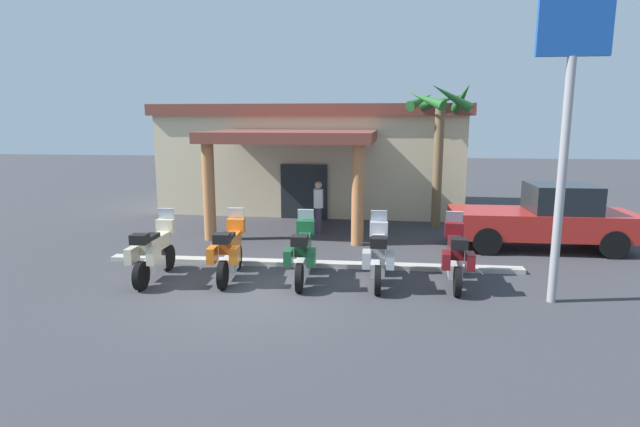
{
  "coord_description": "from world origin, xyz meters",
  "views": [
    {
      "loc": [
        2.79,
        -10.86,
        3.86
      ],
      "look_at": [
        1.21,
        3.25,
        1.2
      ],
      "focal_mm": 28.92,
      "sensor_mm": 36.0,
      "label": 1
    }
  ],
  "objects_px": {
    "motorcycle_orange": "(229,251)",
    "pedestrian": "(318,203)",
    "motel_building": "(314,156)",
    "motorcycle_green": "(303,253)",
    "motorcycle_silver": "(378,255)",
    "palm_tree_near_portico": "(439,121)",
    "motorcycle_cream": "(154,252)",
    "roadside_sign": "(568,103)",
    "pickup_truck_red": "(546,218)",
    "motorcycle_maroon": "(456,256)"
  },
  "relations": [
    {
      "from": "motorcycle_orange",
      "to": "pedestrian",
      "type": "xyz_separation_m",
      "value": [
        1.55,
        5.22,
        0.32
      ]
    },
    {
      "from": "motel_building",
      "to": "motorcycle_green",
      "type": "xyz_separation_m",
      "value": [
        0.98,
        -10.28,
        -1.53
      ]
    },
    {
      "from": "motorcycle_silver",
      "to": "motorcycle_orange",
      "type": "bearing_deg",
      "value": 90.35
    },
    {
      "from": "palm_tree_near_portico",
      "to": "motorcycle_cream",
      "type": "bearing_deg",
      "value": -136.88
    },
    {
      "from": "roadside_sign",
      "to": "pickup_truck_red",
      "type": "bearing_deg",
      "value": 75.13
    },
    {
      "from": "pedestrian",
      "to": "pickup_truck_red",
      "type": "distance_m",
      "value": 7.04
    },
    {
      "from": "pedestrian",
      "to": "roadside_sign",
      "type": "height_order",
      "value": "roadside_sign"
    },
    {
      "from": "motorcycle_silver",
      "to": "roadside_sign",
      "type": "height_order",
      "value": "roadside_sign"
    },
    {
      "from": "motorcycle_orange",
      "to": "pickup_truck_red",
      "type": "xyz_separation_m",
      "value": [
        8.45,
        3.82,
        0.24
      ]
    },
    {
      "from": "motorcycle_silver",
      "to": "pedestrian",
      "type": "bearing_deg",
      "value": 21.18
    },
    {
      "from": "motorcycle_cream",
      "to": "pickup_truck_red",
      "type": "height_order",
      "value": "pickup_truck_red"
    },
    {
      "from": "motorcycle_cream",
      "to": "palm_tree_near_portico",
      "type": "xyz_separation_m",
      "value": [
        7.36,
        6.89,
        3.04
      ]
    },
    {
      "from": "motorcycle_green",
      "to": "pedestrian",
      "type": "distance_m",
      "value": 5.25
    },
    {
      "from": "motorcycle_cream",
      "to": "pickup_truck_red",
      "type": "distance_m",
      "value": 11.01
    },
    {
      "from": "motorcycle_cream",
      "to": "roadside_sign",
      "type": "distance_m",
      "value": 9.66
    },
    {
      "from": "motorcycle_cream",
      "to": "motorcycle_green",
      "type": "bearing_deg",
      "value": -86.47
    },
    {
      "from": "motel_building",
      "to": "pedestrian",
      "type": "distance_m",
      "value": 5.24
    },
    {
      "from": "roadside_sign",
      "to": "palm_tree_near_portico",
      "type": "bearing_deg",
      "value": 102.59
    },
    {
      "from": "motorcycle_orange",
      "to": "motorcycle_maroon",
      "type": "xyz_separation_m",
      "value": [
        5.34,
        0.11,
        0.0
      ]
    },
    {
      "from": "pickup_truck_red",
      "to": "motorcycle_maroon",
      "type": "bearing_deg",
      "value": -129.83
    },
    {
      "from": "motel_building",
      "to": "palm_tree_near_portico",
      "type": "xyz_separation_m",
      "value": [
        4.78,
        -3.63,
        1.51
      ]
    },
    {
      "from": "motorcycle_green",
      "to": "motorcycle_maroon",
      "type": "relative_size",
      "value": 1.0
    },
    {
      "from": "motorcycle_silver",
      "to": "pickup_truck_red",
      "type": "relative_size",
      "value": 0.42
    },
    {
      "from": "palm_tree_near_portico",
      "to": "pickup_truck_red",
      "type": "bearing_deg",
      "value": -44.36
    },
    {
      "from": "palm_tree_near_portico",
      "to": "motorcycle_green",
      "type": "bearing_deg",
      "value": -119.77
    },
    {
      "from": "motel_building",
      "to": "pickup_truck_red",
      "type": "bearing_deg",
      "value": -38.1
    },
    {
      "from": "motel_building",
      "to": "motorcycle_maroon",
      "type": "bearing_deg",
      "value": -63.92
    },
    {
      "from": "motel_building",
      "to": "motorcycle_green",
      "type": "bearing_deg",
      "value": -82.56
    },
    {
      "from": "motorcycle_green",
      "to": "motorcycle_silver",
      "type": "height_order",
      "value": "same"
    },
    {
      "from": "motorcycle_orange",
      "to": "pickup_truck_red",
      "type": "relative_size",
      "value": 0.43
    },
    {
      "from": "motorcycle_green",
      "to": "motorcycle_maroon",
      "type": "xyz_separation_m",
      "value": [
        3.56,
        0.12,
        0.0
      ]
    },
    {
      "from": "motel_building",
      "to": "motorcycle_cream",
      "type": "distance_m",
      "value": 10.94
    },
    {
      "from": "motorcycle_cream",
      "to": "motorcycle_orange",
      "type": "height_order",
      "value": "same"
    },
    {
      "from": "pedestrian",
      "to": "roadside_sign",
      "type": "xyz_separation_m",
      "value": [
        5.68,
        -5.99,
        3.12
      ]
    },
    {
      "from": "motel_building",
      "to": "motorcycle_maroon",
      "type": "height_order",
      "value": "motel_building"
    },
    {
      "from": "motorcycle_orange",
      "to": "motorcycle_green",
      "type": "xyz_separation_m",
      "value": [
        1.78,
        -0.02,
        0.0
      ]
    },
    {
      "from": "pickup_truck_red",
      "to": "palm_tree_near_portico",
      "type": "bearing_deg",
      "value": 135.78
    },
    {
      "from": "motel_building",
      "to": "pedestrian",
      "type": "bearing_deg",
      "value": -79.51
    },
    {
      "from": "pedestrian",
      "to": "motorcycle_green",
      "type": "bearing_deg",
      "value": -116.13
    },
    {
      "from": "pickup_truck_red",
      "to": "palm_tree_near_portico",
      "type": "xyz_separation_m",
      "value": [
        -2.87,
        2.81,
        2.8
      ]
    },
    {
      "from": "motorcycle_maroon",
      "to": "palm_tree_near_portico",
      "type": "bearing_deg",
      "value": 1.62
    },
    {
      "from": "palm_tree_near_portico",
      "to": "pedestrian",
      "type": "bearing_deg",
      "value": -160.77
    },
    {
      "from": "motorcycle_silver",
      "to": "palm_tree_near_portico",
      "type": "relative_size",
      "value": 0.43
    },
    {
      "from": "motorcycle_cream",
      "to": "pickup_truck_red",
      "type": "relative_size",
      "value": 0.42
    },
    {
      "from": "roadside_sign",
      "to": "motorcycle_cream",
      "type": "bearing_deg",
      "value": 176.8
    },
    {
      "from": "motorcycle_silver",
      "to": "pickup_truck_red",
      "type": "height_order",
      "value": "pickup_truck_red"
    },
    {
      "from": "motorcycle_silver",
      "to": "motorcycle_maroon",
      "type": "height_order",
      "value": "same"
    },
    {
      "from": "motorcycle_silver",
      "to": "motorcycle_green",
      "type": "bearing_deg",
      "value": 91.16
    },
    {
      "from": "palm_tree_near_portico",
      "to": "motorcycle_silver",
      "type": "bearing_deg",
      "value": -107.0
    },
    {
      "from": "motorcycle_maroon",
      "to": "roadside_sign",
      "type": "distance_m",
      "value": 4.02
    }
  ]
}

